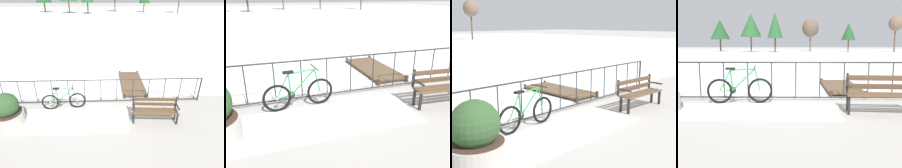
# 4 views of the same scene
# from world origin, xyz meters

# --- Properties ---
(ground_plane) EXTENTS (160.00, 160.00, 0.00)m
(ground_plane) POSITION_xyz_m (0.00, 0.00, 0.00)
(ground_plane) COLOR #9E9991
(frozen_pond) EXTENTS (80.00, 56.00, 0.03)m
(frozen_pond) POSITION_xyz_m (0.00, 28.40, 0.01)
(frozen_pond) COLOR silver
(frozen_pond) RESTS_ON ground
(snow_patch) EXTENTS (3.90, 1.53, 0.01)m
(snow_patch) POSITION_xyz_m (-0.63, -1.20, 0.00)
(snow_patch) COLOR white
(snow_patch) RESTS_ON ground
(railing_fence) EXTENTS (9.06, 0.06, 1.07)m
(railing_fence) POSITION_xyz_m (0.00, 0.00, 0.56)
(railing_fence) COLOR #232328
(railing_fence) RESTS_ON ground
(bicycle_near_railing) EXTENTS (1.71, 0.52, 0.97)m
(bicycle_near_railing) POSITION_xyz_m (-1.14, -0.40, 0.37)
(bicycle_near_railing) COLOR black
(bicycle_near_railing) RESTS_ON ground
(park_bench) EXTENTS (1.63, 0.59, 0.89)m
(park_bench) POSITION_xyz_m (2.28, -1.29, 0.51)
(park_bench) COLOR brown
(park_bench) RESTS_ON ground
(wooden_dock) EXTENTS (1.10, 2.75, 0.20)m
(wooden_dock) POSITION_xyz_m (1.85, 1.63, 0.12)
(wooden_dock) COLOR brown
(wooden_dock) RESTS_ON ground
(tree_far_west) EXTENTS (2.42, 2.42, 4.88)m
(tree_far_west) POSITION_xyz_m (9.59, 38.19, 3.42)
(tree_far_west) COLOR brown
(tree_far_west) RESTS_ON ground
(tree_west_mid) EXTENTS (2.53, 2.53, 6.34)m
(tree_west_mid) POSITION_xyz_m (-2.76, 35.18, 4.29)
(tree_west_mid) COLOR brown
(tree_west_mid) RESTS_ON ground
(tree_centre) EXTENTS (3.44, 3.44, 5.52)m
(tree_centre) POSITION_xyz_m (-12.74, 39.20, 3.81)
(tree_centre) COLOR brown
(tree_centre) RESTS_ON ground
(tree_east_mid) EXTENTS (2.89, 2.89, 5.65)m
(tree_east_mid) POSITION_xyz_m (3.13, 39.60, 4.05)
(tree_east_mid) COLOR brown
(tree_east_mid) RESTS_ON ground
(tree_far_east) EXTENTS (3.52, 3.52, 6.31)m
(tree_far_east) POSITION_xyz_m (-6.88, 36.70, 4.40)
(tree_far_east) COLOR brown
(tree_far_east) RESTS_ON ground
(tree_extra) EXTENTS (2.19, 2.19, 5.78)m
(tree_extra) POSITION_xyz_m (16.39, 35.32, 4.53)
(tree_extra) COLOR brown
(tree_extra) RESTS_ON ground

